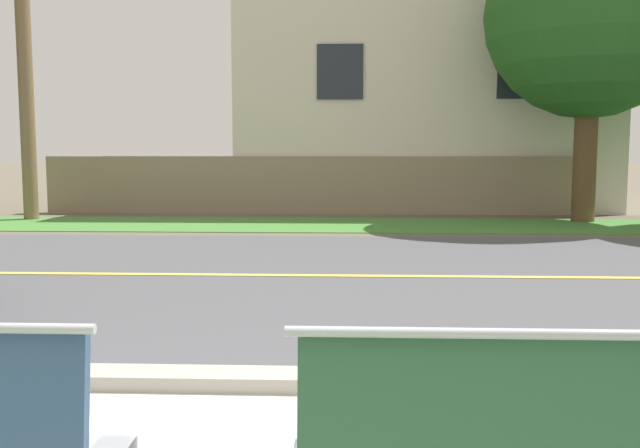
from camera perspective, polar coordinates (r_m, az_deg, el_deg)
ground_plane at (r=10.30m, az=-0.50°, el=-2.74°), size 140.00×140.00×0.00m
curb_edge at (r=4.79m, az=-4.08°, el=-12.50°), size 44.00×0.30×0.11m
street_asphalt at (r=8.82m, az=-1.01°, el=-4.21°), size 52.00×8.00×0.01m
road_centre_line at (r=8.82m, az=-1.01°, el=-4.18°), size 48.00×0.14×0.01m
far_verge_grass at (r=14.64m, az=0.38°, el=-0.07°), size 48.00×2.80×0.02m
garden_wall at (r=17.16m, az=-0.64°, el=3.16°), size 13.00×0.36×1.40m
house_across_street at (r=20.48m, az=7.86°, el=11.26°), size 10.24×6.91×6.80m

